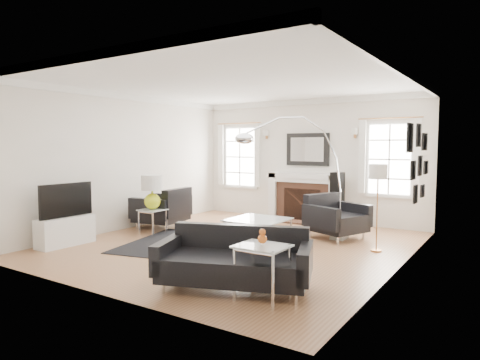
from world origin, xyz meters
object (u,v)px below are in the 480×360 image
Objects in this scene: sofa at (235,261)px; arc_floor_lamp at (293,171)px; fireplace at (304,198)px; coffee_table at (258,221)px; armchair_right at (334,218)px; armchair_left at (164,210)px; gourd_lamp at (152,190)px.

sofa is 3.00m from arc_floor_lamp.
fireplace is 2.49m from coffee_table.
fireplace is 1.36× the size of armchair_right.
sofa is at bearing -65.57° from coffee_table.
armchair_left is (-3.39, 2.37, 0.07)m from sofa.
armchair_right is 3.54m from gourd_lamp.
gourd_lamp is (0.27, -0.61, 0.49)m from armchair_left.
fireplace reaches higher than armchair_right.
arc_floor_lamp is (-0.59, 2.79, 0.94)m from sofa.
arc_floor_lamp is at bearing 102.02° from sofa.
armchair_right is at bearing 17.18° from armchair_left.
gourd_lamp is at bearing -166.59° from coffee_table.
arc_floor_lamp is at bearing 22.09° from gourd_lamp.
gourd_lamp is at bearing -66.18° from armchair_left.
gourd_lamp reaches higher than armchair_left.
gourd_lamp is (-1.86, -2.97, 0.34)m from fireplace.
fireplace is at bearing 57.91° from gourd_lamp.
armchair_left is 0.50× the size of arc_floor_lamp.
coffee_table is at bearing 13.41° from gourd_lamp.
coffee_table is (0.24, -2.47, -0.14)m from fireplace.
arc_floor_lamp is at bearing 8.56° from armchair_left.
fireplace is 1.82m from armchair_right.
armchair_right is (-0.03, 3.40, 0.05)m from sofa.
sofa is 3.41m from armchair_right.
arc_floor_lamp is at bearing -132.37° from armchair_right.
armchair_left is 3.52m from armchair_right.
coffee_table is 0.41× the size of arc_floor_lamp.
armchair_right is at bearing 28.00° from gourd_lamp.
sofa is 4.14m from armchair_left.
armchair_right is (1.23, -1.32, -0.17)m from fireplace.
armchair_right reaches higher than coffee_table.
fireplace is 0.85× the size of sofa.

